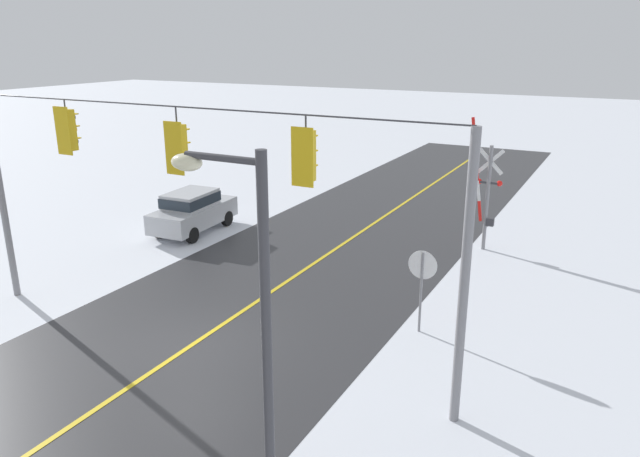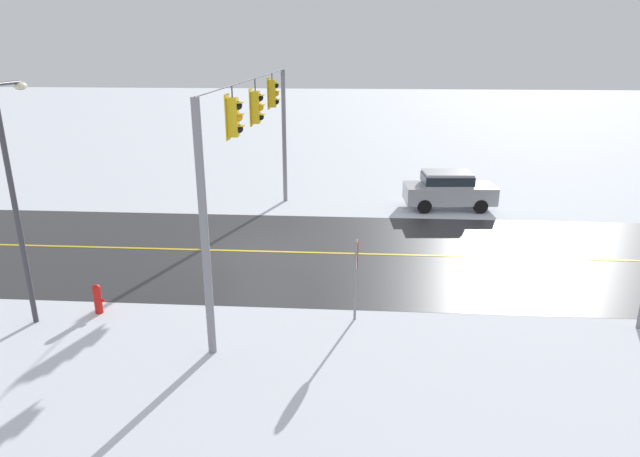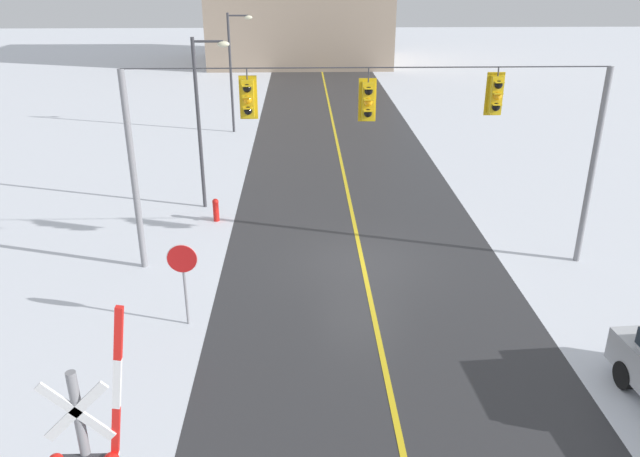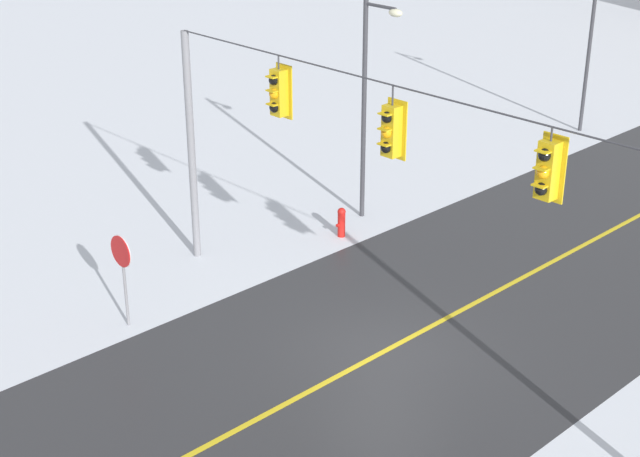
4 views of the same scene
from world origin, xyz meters
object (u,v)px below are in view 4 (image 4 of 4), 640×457
object	(u,v)px
stop_sign	(122,261)
fire_hydrant	(341,221)
streetlamp_far	(597,29)
streetlamp_near	(370,91)

from	to	relation	value
stop_sign	fire_hydrant	bearing A→B (deg)	90.99
stop_sign	streetlamp_far	bearing A→B (deg)	91.52
streetlamp_far	fire_hydrant	world-z (taller)	streetlamp_far
streetlamp_near	fire_hydrant	size ratio (longest dim) A/B	7.39
stop_sign	streetlamp_far	size ratio (longest dim) A/B	0.36
fire_hydrant	streetlamp_near	bearing A→B (deg)	105.76
streetlamp_near	streetlamp_far	distance (m)	11.98
stop_sign	fire_hydrant	xyz separation A→B (m)	(-0.13, 7.29, -1.25)
streetlamp_far	fire_hydrant	bearing A→B (deg)	-88.19
stop_sign	fire_hydrant	world-z (taller)	stop_sign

